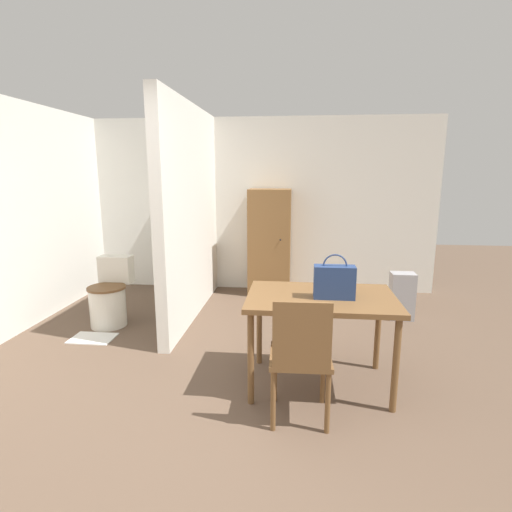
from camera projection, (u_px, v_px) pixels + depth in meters
ground_plane at (165, 466)px, 2.39m from camera, size 16.00×16.00×0.00m
wall_back at (246, 205)px, 5.91m from camera, size 5.47×0.12×2.50m
wall_left at (8, 218)px, 4.23m from camera, size 0.12×4.81×2.50m
partition_wall at (191, 213)px, 4.76m from camera, size 0.12×2.34×2.50m
dining_table at (321, 306)px, 3.18m from camera, size 1.17×0.78×0.77m
wooden_chair at (301, 354)px, 2.72m from camera, size 0.44×0.44×0.93m
toilet at (110, 297)px, 4.59m from camera, size 0.42×0.57×0.76m
handbag at (334, 281)px, 3.08m from camera, size 0.32×0.13×0.35m
wooden_cabinet at (270, 242)px, 5.69m from camera, size 0.59×0.45×1.50m
bath_mat at (93, 338)px, 4.22m from camera, size 0.45×0.31×0.01m
space_heater at (402, 296)px, 4.76m from camera, size 0.28×0.20×0.57m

